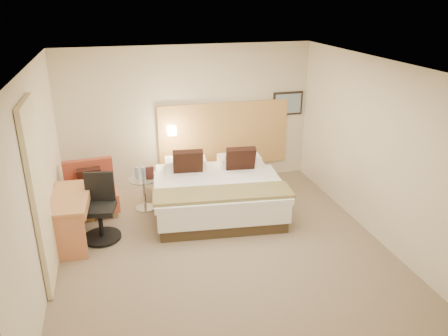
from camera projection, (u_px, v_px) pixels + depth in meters
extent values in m
cube|color=#7E6C55|center=(221.00, 246.00, 6.61)|extent=(4.80, 5.00, 0.02)
cube|color=white|center=(220.00, 64.00, 5.59)|extent=(4.80, 5.00, 0.02)
cube|color=beige|center=(188.00, 117.00, 8.35)|extent=(4.80, 0.02, 2.70)
cube|color=beige|center=(290.00, 262.00, 3.84)|extent=(4.80, 0.02, 2.70)
cube|color=beige|center=(37.00, 180.00, 5.53)|extent=(0.02, 5.00, 2.70)
cube|color=beige|center=(373.00, 148.00, 6.66)|extent=(0.02, 5.00, 2.70)
cube|color=tan|center=(224.00, 135.00, 8.63)|extent=(2.60, 0.04, 1.30)
cube|color=black|center=(288.00, 103.00, 8.74)|extent=(0.62, 0.03, 0.47)
cube|color=gray|center=(288.00, 104.00, 8.72)|extent=(0.54, 0.01, 0.39)
cylinder|color=silver|center=(171.00, 130.00, 8.26)|extent=(0.02, 0.12, 0.02)
cube|color=#FFEDC6|center=(172.00, 131.00, 8.21)|extent=(0.15, 0.15, 0.15)
cube|color=beige|center=(40.00, 197.00, 5.37)|extent=(0.06, 0.90, 2.42)
cylinder|color=#7FA9C5|center=(137.00, 173.00, 7.53)|extent=(0.07, 0.07, 0.21)
cylinder|color=#8FB4DE|center=(143.00, 172.00, 7.55)|extent=(0.07, 0.07, 0.21)
cube|color=#371916|center=(150.00, 173.00, 7.49)|extent=(0.14, 0.06, 0.23)
cube|color=#3B2D1D|center=(217.00, 204.00, 7.70)|extent=(2.22, 2.22, 0.19)
cube|color=white|center=(217.00, 191.00, 7.61)|extent=(2.28, 2.28, 0.31)
cube|color=white|center=(219.00, 187.00, 7.27)|extent=(2.29, 1.71, 0.10)
cube|color=white|center=(185.00, 164.00, 8.15)|extent=(0.77, 0.47, 0.19)
cube|color=white|center=(237.00, 161.00, 8.30)|extent=(0.77, 0.47, 0.19)
cube|color=white|center=(186.00, 164.00, 7.87)|extent=(0.77, 0.47, 0.19)
cube|color=white|center=(240.00, 161.00, 8.01)|extent=(0.77, 0.47, 0.19)
cube|color=black|center=(188.00, 163.00, 7.65)|extent=(0.55, 0.33, 0.53)
cube|color=black|center=(240.00, 160.00, 7.78)|extent=(0.55, 0.33, 0.53)
cube|color=gold|center=(223.00, 193.00, 6.86)|extent=(2.23, 0.79, 0.05)
cube|color=tan|center=(74.00, 221.00, 7.22)|extent=(0.09, 0.09, 0.10)
cube|color=#A1814C|center=(115.00, 214.00, 7.43)|extent=(0.09, 0.09, 0.10)
cube|color=#A96B50|center=(73.00, 206.00, 7.73)|extent=(0.09, 0.09, 0.10)
cube|color=#AF7E52|center=(111.00, 200.00, 7.94)|extent=(0.09, 0.09, 0.10)
cube|color=#B44E30|center=(92.00, 199.00, 7.50)|extent=(0.90, 0.81, 0.31)
cube|color=brown|center=(88.00, 172.00, 7.62)|extent=(0.84, 0.21, 0.47)
cube|color=black|center=(89.00, 178.00, 7.55)|extent=(0.41, 0.24, 0.41)
cylinder|color=#BBBCC1|center=(145.00, 208.00, 7.75)|extent=(0.37, 0.37, 0.02)
cylinder|color=silver|center=(144.00, 194.00, 7.65)|extent=(0.04, 0.04, 0.53)
cylinder|color=white|center=(143.00, 179.00, 7.55)|extent=(0.55, 0.55, 0.01)
cube|color=#C7844E|center=(69.00, 197.00, 6.49)|extent=(0.63, 1.24, 0.04)
cube|color=#CB7A4F|center=(67.00, 239.00, 6.11)|extent=(0.51, 0.07, 0.72)
cube|color=#AA7C42|center=(77.00, 203.00, 7.14)|extent=(0.51, 0.07, 0.72)
cube|color=#C5854D|center=(74.00, 202.00, 6.52)|extent=(0.53, 1.16, 0.10)
cylinder|color=black|center=(102.00, 237.00, 6.78)|extent=(0.67, 0.67, 0.04)
cylinder|color=black|center=(101.00, 223.00, 6.69)|extent=(0.08, 0.08, 0.45)
cube|color=black|center=(99.00, 209.00, 6.60)|extent=(0.54, 0.54, 0.08)
cube|color=black|center=(100.00, 186.00, 6.69)|extent=(0.45, 0.13, 0.47)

